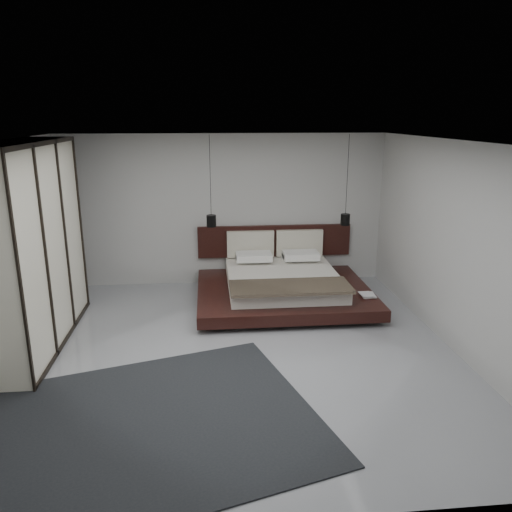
{
  "coord_description": "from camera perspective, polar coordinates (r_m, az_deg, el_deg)",
  "views": [
    {
      "loc": [
        -0.31,
        -6.2,
        3.11
      ],
      "look_at": [
        0.42,
        1.2,
        1.01
      ],
      "focal_mm": 35.0,
      "sensor_mm": 36.0,
      "label": 1
    }
  ],
  "objects": [
    {
      "name": "floor",
      "position": [
        6.94,
        -2.54,
        -10.83
      ],
      "size": [
        6.0,
        6.0,
        0.0
      ],
      "primitive_type": "plane",
      "color": "gray",
      "rests_on": "ground"
    },
    {
      "name": "ceiling",
      "position": [
        6.21,
        -2.86,
        12.92
      ],
      "size": [
        6.0,
        6.0,
        0.0
      ],
      "primitive_type": "plane",
      "rotation": [
        3.14,
        0.0,
        0.0
      ],
      "color": "white",
      "rests_on": "wall_back"
    },
    {
      "name": "wall_back",
      "position": [
        9.36,
        -3.67,
        5.24
      ],
      "size": [
        6.0,
        0.0,
        6.0
      ],
      "primitive_type": "plane",
      "rotation": [
        1.57,
        0.0,
        0.0
      ],
      "color": "#B0B0AD",
      "rests_on": "floor"
    },
    {
      "name": "wall_front",
      "position": [
        3.64,
        -0.14,
        -12.2
      ],
      "size": [
        6.0,
        0.0,
        6.0
      ],
      "primitive_type": "plane",
      "rotation": [
        -1.57,
        0.0,
        0.0
      ],
      "color": "#B0B0AD",
      "rests_on": "floor"
    },
    {
      "name": "wall_right",
      "position": [
        7.23,
        21.79,
        0.97
      ],
      "size": [
        0.0,
        6.0,
        6.0
      ],
      "primitive_type": "plane",
      "rotation": [
        1.57,
        0.0,
        -1.57
      ],
      "color": "#B0B0AD",
      "rests_on": "floor"
    },
    {
      "name": "lattice_screen",
      "position": [
        9.22,
        -22.19,
        3.3
      ],
      "size": [
        0.05,
        0.9,
        2.6
      ],
      "primitive_type": "cube",
      "color": "black",
      "rests_on": "floor"
    },
    {
      "name": "bed",
      "position": [
        8.67,
        3.02,
        -3.17
      ],
      "size": [
        2.91,
        2.45,
        1.1
      ],
      "color": "black",
      "rests_on": "floor"
    },
    {
      "name": "book_lower",
      "position": [
        8.32,
        11.92,
        -4.42
      ],
      "size": [
        0.24,
        0.31,
        0.03
      ],
      "primitive_type": "imported",
      "rotation": [
        0.0,
        0.0,
        -0.06
      ],
      "color": "#99724C",
      "rests_on": "bed"
    },
    {
      "name": "book_upper",
      "position": [
        8.27,
        11.85,
        -4.34
      ],
      "size": [
        0.2,
        0.27,
        0.02
      ],
      "primitive_type": "imported",
      "rotation": [
        0.0,
        0.0,
        0.05
      ],
      "color": "#99724C",
      "rests_on": "book_lower"
    },
    {
      "name": "pendant_left",
      "position": [
        8.75,
        -5.13,
        4.07
      ],
      "size": [
        0.17,
        0.17,
        1.57
      ],
      "color": "black",
      "rests_on": "ceiling"
    },
    {
      "name": "pendant_right",
      "position": [
        9.1,
        10.16,
        4.18
      ],
      "size": [
        0.17,
        0.17,
        1.59
      ],
      "color": "black",
      "rests_on": "ceiling"
    },
    {
      "name": "wardrobe",
      "position": [
        7.39,
        -24.33,
        0.98
      ],
      "size": [
        0.67,
        2.85,
        2.8
      ],
      "color": "white",
      "rests_on": "floor"
    },
    {
      "name": "rug",
      "position": [
        5.56,
        -14.66,
        -18.66
      ],
      "size": [
        4.53,
        3.77,
        0.02
      ],
      "primitive_type": "cube",
      "rotation": [
        0.0,
        0.0,
        0.28
      ],
      "color": "black",
      "rests_on": "floor"
    }
  ]
}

